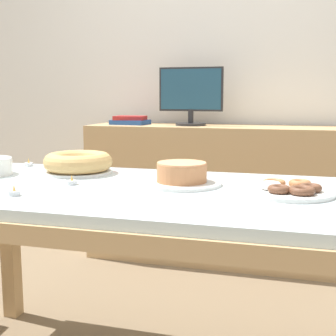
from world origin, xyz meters
TOP-DOWN VIEW (x-y plane):
  - wall_back at (0.00, 1.76)m, footprint 8.00×0.10m
  - dining_table at (0.00, 0.00)m, footprint 1.75×0.87m
  - sideboard at (0.00, 1.46)m, footprint 1.66×0.44m
  - computer_monitor at (-0.16, 1.46)m, footprint 0.42×0.20m
  - book_stack at (-0.58, 1.46)m, footprint 0.25×0.20m
  - cake_chocolate_round at (0.13, 0.09)m, footprint 0.29×0.29m
  - cake_golden_bundt at (-0.35, 0.22)m, footprint 0.29×0.29m
  - pastry_platter at (0.51, 0.03)m, footprint 0.30×0.30m
  - tealight_centre at (-0.35, -0.24)m, footprint 0.04×0.04m
  - tealight_near_cakes at (-0.26, -0.02)m, footprint 0.04×0.04m
  - tealight_left_edge at (-0.67, 0.35)m, footprint 0.04×0.04m

SIDE VIEW (x-z plane):
  - sideboard at x=0.00m, z-range 0.00..0.90m
  - dining_table at x=0.00m, z-range 0.29..1.06m
  - tealight_centre at x=-0.35m, z-range 0.76..0.80m
  - tealight_near_cakes at x=-0.26m, z-range 0.76..0.80m
  - tealight_left_edge at x=-0.67m, z-range 0.76..0.80m
  - pastry_platter at x=0.51m, z-range 0.76..0.80m
  - cake_chocolate_round at x=0.13m, z-range 0.76..0.85m
  - cake_golden_bundt at x=-0.35m, z-range 0.77..0.86m
  - book_stack at x=-0.58m, z-range 0.90..0.96m
  - computer_monitor at x=-0.16m, z-range 0.90..1.28m
  - wall_back at x=0.00m, z-range 0.00..2.60m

